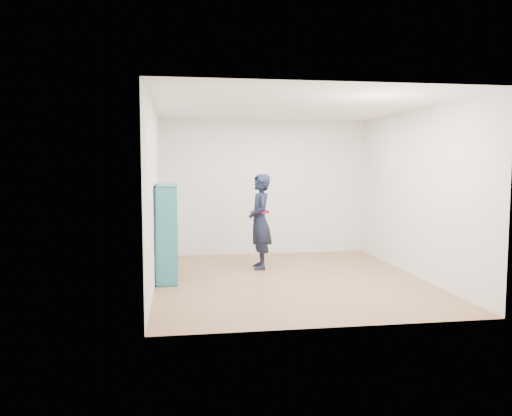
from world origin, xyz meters
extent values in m
plane|color=#916242|center=(0.00, 0.00, 0.00)|extent=(4.50, 4.50, 0.00)
plane|color=white|center=(0.00, 0.00, 2.60)|extent=(4.50, 4.50, 0.00)
cube|color=white|center=(-2.00, 0.00, 1.30)|extent=(0.02, 4.50, 2.60)
cube|color=white|center=(2.00, 0.00, 1.30)|extent=(0.02, 4.50, 2.60)
cube|color=white|center=(0.00, 2.25, 1.30)|extent=(4.00, 0.02, 2.60)
cube|color=white|center=(0.00, -2.25, 1.30)|extent=(4.00, 0.02, 2.60)
cube|color=teal|center=(-1.83, -0.17, 0.72)|extent=(0.31, 0.02, 1.44)
cube|color=teal|center=(-1.83, 0.89, 0.72)|extent=(0.31, 0.02, 1.44)
cube|color=teal|center=(-1.83, 0.36, 0.01)|extent=(0.31, 1.08, 0.02)
cube|color=teal|center=(-1.83, 0.36, 1.43)|extent=(0.31, 1.08, 0.02)
cube|color=teal|center=(-1.98, 0.36, 0.72)|extent=(0.02, 1.08, 1.44)
cube|color=teal|center=(-1.83, 0.19, 0.72)|extent=(0.29, 0.02, 1.39)
cube|color=teal|center=(-1.83, 0.53, 0.72)|extent=(0.29, 0.02, 1.39)
cube|color=teal|center=(-1.83, 0.36, 0.37)|extent=(0.29, 1.03, 0.02)
cube|color=teal|center=(-1.83, 0.36, 0.72)|extent=(0.29, 1.03, 0.02)
cube|color=teal|center=(-1.83, 0.36, 1.07)|extent=(0.29, 1.03, 0.02)
cube|color=beige|center=(-1.81, 0.01, 0.06)|extent=(0.20, 0.13, 0.05)
cube|color=black|center=(-1.81, -0.04, 0.50)|extent=(0.16, 0.14, 0.24)
cube|color=maroon|center=(-1.81, -0.04, 0.83)|extent=(0.16, 0.14, 0.20)
cube|color=silver|center=(-1.81, 0.01, 1.10)|extent=(0.20, 0.13, 0.05)
cube|color=navy|center=(-1.81, 0.31, 0.13)|extent=(0.16, 0.14, 0.19)
cube|color=brown|center=(-1.81, 0.31, 0.51)|extent=(0.16, 0.14, 0.26)
cube|color=#BFB28C|center=(-1.81, 0.36, 0.77)|extent=(0.20, 0.13, 0.08)
cube|color=#26594C|center=(-1.81, 0.31, 1.18)|extent=(0.16, 0.14, 0.20)
cube|color=beige|center=(-1.81, 0.65, 0.16)|extent=(0.16, 0.14, 0.25)
cube|color=black|center=(-1.81, 0.70, 0.42)|extent=(0.20, 0.13, 0.08)
cube|color=maroon|center=(-1.81, 0.65, 0.82)|extent=(0.16, 0.14, 0.19)
cube|color=silver|center=(-1.81, 0.65, 1.20)|extent=(0.16, 0.14, 0.25)
imported|color=black|center=(-0.31, 0.89, 0.79)|extent=(0.38, 0.58, 1.59)
torus|color=#960B3F|center=(-0.31, 0.89, 0.96)|extent=(0.33, 0.33, 0.04)
cube|color=silver|center=(-0.45, 0.99, 0.90)|extent=(0.03, 0.12, 0.14)
cube|color=black|center=(-0.45, 0.99, 0.90)|extent=(0.03, 0.11, 0.14)
camera|label=1|loc=(-1.62, -7.28, 1.75)|focal=35.00mm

